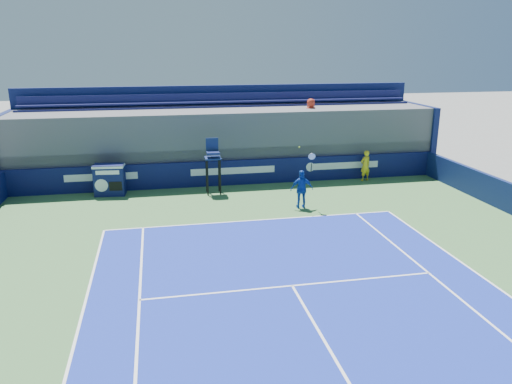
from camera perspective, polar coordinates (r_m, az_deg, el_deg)
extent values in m
imported|color=yellow|center=(24.96, 12.39, 2.97)|extent=(0.62, 0.49, 1.50)
cube|color=white|center=(18.93, -0.23, -3.25)|extent=(10.97, 0.07, 0.00)
cube|color=white|center=(14.02, 4.16, -10.63)|extent=(8.23, 0.07, 0.00)
cube|color=#0B1043|center=(23.69, -2.66, 2.22)|extent=(20.40, 0.20, 1.20)
cube|color=white|center=(23.45, -17.27, 1.65)|extent=(3.20, 0.01, 0.32)
cube|color=white|center=(23.56, -2.62, 2.44)|extent=(4.00, 0.01, 0.32)
cube|color=white|center=(24.96, 9.97, 3.00)|extent=(3.60, 0.01, 0.32)
cylinder|color=white|center=(24.40, 6.24, 2.85)|extent=(0.44, 0.01, 0.44)
cube|color=#0E1448|center=(22.92, -16.38, 1.34)|extent=(1.36, 0.83, 1.40)
cube|color=white|center=(22.77, -16.50, 2.87)|extent=(1.38, 0.85, 0.10)
cylinder|color=white|center=(22.68, -17.25, 0.72)|extent=(0.56, 0.08, 0.56)
cube|color=black|center=(22.58, -15.75, 0.64)|extent=(0.55, 0.07, 0.40)
cube|color=white|center=(22.48, -16.62, 2.14)|extent=(1.00, 0.11, 0.18)
cylinder|color=black|center=(22.00, -5.55, 1.60)|extent=(0.07, 0.07, 1.60)
cylinder|color=black|center=(22.05, -4.10, 1.66)|extent=(0.07, 0.07, 1.60)
cylinder|color=black|center=(22.54, -5.67, 1.95)|extent=(0.07, 0.07, 1.60)
cylinder|color=black|center=(22.59, -4.26, 2.02)|extent=(0.07, 0.07, 1.60)
cube|color=navy|center=(22.10, -4.95, 3.89)|extent=(0.71, 0.71, 0.06)
cube|color=navy|center=(21.95, -4.94, 4.48)|extent=(0.56, 0.46, 0.08)
cube|color=#14224C|center=(22.24, -5.05, 5.42)|extent=(0.55, 0.07, 0.60)
imported|color=#143FA3|center=(20.26, 5.26, 0.32)|extent=(0.96, 0.47, 1.58)
cylinder|color=black|center=(20.03, 6.34, 2.76)|extent=(0.06, 0.16, 0.39)
torus|color=silver|center=(19.85, 6.40, 4.06)|extent=(0.31, 0.17, 0.29)
cylinder|color=white|center=(19.85, 6.40, 4.06)|extent=(0.26, 0.13, 0.24)
sphere|color=#C1D830|center=(19.74, 4.98, 5.12)|extent=(0.07, 0.07, 0.07)
cube|color=#505055|center=(25.29, -3.35, 5.65)|extent=(20.40, 3.60, 3.38)
cube|color=#505055|center=(24.02, -2.88, 4.56)|extent=(20.40, 0.90, 0.55)
cube|color=#13174A|center=(23.84, -2.86, 5.63)|extent=(20.00, 0.45, 0.08)
cube|color=#13174A|center=(24.04, -2.96, 6.21)|extent=(20.00, 0.06, 0.45)
cube|color=#505055|center=(24.80, -3.21, 6.22)|extent=(20.40, 0.90, 0.55)
cube|color=#13174A|center=(24.62, -3.20, 7.27)|extent=(20.00, 0.45, 0.08)
cube|color=#13174A|center=(24.83, -3.29, 7.81)|extent=(20.00, 0.06, 0.45)
cube|color=#505055|center=(25.59, -3.52, 7.78)|extent=(20.40, 0.90, 0.55)
cube|color=#13174A|center=(25.42, -3.51, 8.80)|extent=(20.00, 0.45, 0.08)
cube|color=#13174A|center=(25.64, -3.60, 9.32)|extent=(20.00, 0.06, 0.45)
cube|color=#505055|center=(26.40, -3.82, 9.24)|extent=(20.40, 0.90, 0.55)
cube|color=#13174A|center=(26.24, -3.81, 10.24)|extent=(20.00, 0.45, 0.08)
cube|color=#13174A|center=(26.47, -3.89, 10.73)|extent=(20.00, 0.06, 0.45)
cube|color=#0C1647|center=(27.11, -3.95, 7.45)|extent=(20.80, 0.30, 4.40)
cube|color=#0C1647|center=(26.00, -26.62, 4.25)|extent=(0.30, 3.90, 3.40)
cube|color=#0C1647|center=(28.59, 17.78, 6.16)|extent=(0.30, 3.90, 3.40)
imported|color=silver|center=(23.55, -8.93, 6.81)|extent=(1.11, 0.77, 1.56)
imported|color=teal|center=(24.11, 1.37, 7.15)|extent=(0.89, 0.39, 1.51)
imported|color=#AE2C18|center=(25.51, 6.27, 8.85)|extent=(0.83, 0.62, 1.54)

